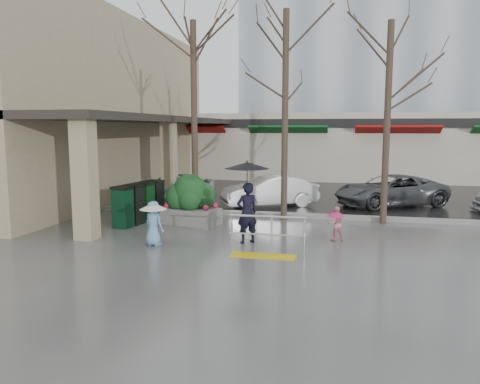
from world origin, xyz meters
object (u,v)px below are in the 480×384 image
at_px(handrail, 266,242).
at_px(news_boxes, 140,203).
at_px(tree_west, 194,71).
at_px(child_blue, 153,219).
at_px(car_b, 270,191).
at_px(planter, 190,200).
at_px(woman, 247,194).
at_px(child_pink, 336,221).
at_px(car_c, 390,190).
at_px(tree_mideast, 389,73).
at_px(tree_midwest, 286,64).
at_px(car_a, 171,187).

height_order(handrail, news_boxes, news_boxes).
height_order(tree_west, child_blue, tree_west).
distance_m(child_blue, car_b, 7.17).
bearing_deg(planter, woman, -41.91).
bearing_deg(tree_west, planter, -78.18).
height_order(handrail, child_pink, handrail).
bearing_deg(car_b, car_c, 75.80).
bearing_deg(tree_west, child_blue, -86.95).
xyz_separation_m(tree_mideast, child_pink, (-1.50, -2.75, -4.31)).
relative_size(child_blue, car_c, 0.27).
bearing_deg(child_pink, tree_west, -49.44).
xyz_separation_m(handrail, tree_midwest, (-0.16, 4.80, 4.86)).
bearing_deg(car_c, child_blue, -68.62).
bearing_deg(child_pink, car_a, -59.30).
relative_size(tree_midwest, car_c, 1.54).
bearing_deg(woman, tree_mideast, -175.05).
distance_m(handrail, child_pink, 2.63).
distance_m(handrail, car_b, 7.40).
bearing_deg(car_c, news_boxes, -86.43).
height_order(handrail, planter, planter).
bearing_deg(tree_midwest, news_boxes, -161.21).
distance_m(child_blue, news_boxes, 3.23).
height_order(tree_midwest, news_boxes, tree_midwest).
relative_size(car_a, car_c, 0.82).
bearing_deg(planter, car_c, 37.50).
bearing_deg(car_b, handrail, -20.32).
relative_size(planter, car_c, 0.46).
relative_size(child_pink, car_a, 0.26).
bearing_deg(child_pink, child_blue, -2.14).
distance_m(planter, car_a, 4.88).
height_order(car_a, car_b, same).
bearing_deg(woman, handrail, 82.63).
relative_size(handrail, child_pink, 1.96).
bearing_deg(car_a, tree_west, 4.61).
relative_size(planter, car_a, 0.56).
height_order(tree_midwest, child_pink, tree_midwest).
relative_size(car_b, car_c, 0.84).
distance_m(handrail, tree_midwest, 6.83).
bearing_deg(tree_west, tree_midwest, 0.00).
bearing_deg(woman, tree_west, -90.80).
xyz_separation_m(tree_midwest, child_pink, (1.80, -2.75, -4.68)).
relative_size(tree_mideast, car_b, 1.70).
height_order(woman, planter, woman).
relative_size(child_pink, child_blue, 0.80).
relative_size(child_blue, news_boxes, 0.50).
bearing_deg(car_a, child_blue, -13.21).
bearing_deg(child_pink, woman, -2.35).
height_order(handrail, car_a, car_a).
relative_size(child_pink, car_c, 0.21).
xyz_separation_m(tree_midwest, car_b, (-0.89, 2.52, -4.60)).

